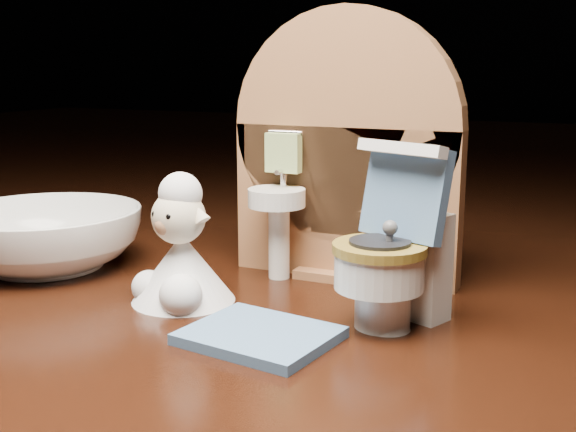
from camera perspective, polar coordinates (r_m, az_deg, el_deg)
backdrop_panel at (r=0.40m, az=4.46°, el=4.25°), size 0.13×0.05×0.15m
toy_toilet at (r=0.34m, az=8.45°, el=-3.34°), size 0.05×0.06×0.09m
bath_mat at (r=0.32m, az=-2.25°, el=-9.43°), size 0.07×0.06×0.00m
toilet_brush at (r=0.34m, az=7.90°, el=-6.67°), size 0.02×0.02×0.05m
plush_lamb at (r=0.37m, az=-8.50°, el=-3.21°), size 0.05×0.05×0.07m
ceramic_bowl at (r=0.45m, az=-18.59°, el=-1.68°), size 0.13×0.13×0.04m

